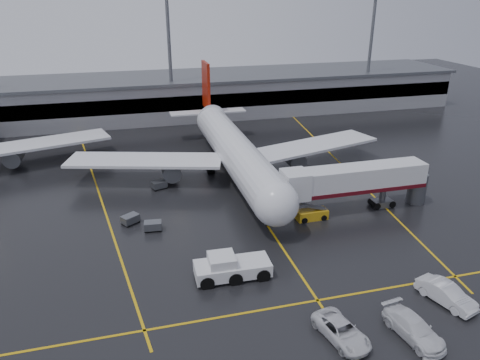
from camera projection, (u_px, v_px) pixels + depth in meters
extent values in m
plane|color=black|center=(251.00, 200.00, 61.20)|extent=(220.00, 220.00, 0.00)
cube|color=gold|center=(251.00, 200.00, 61.20)|extent=(0.25, 90.00, 0.02)
cube|color=gold|center=(318.00, 300.00, 41.58)|extent=(60.00, 0.25, 0.02)
cube|color=gold|center=(97.00, 187.00, 65.39)|extent=(9.99, 69.35, 0.02)
cube|color=gold|center=(340.00, 163.00, 74.37)|extent=(7.57, 69.64, 0.02)
cube|color=gray|center=(191.00, 96.00, 102.45)|extent=(120.00, 18.00, 8.00)
cube|color=black|center=(198.00, 102.00, 94.41)|extent=(120.00, 0.40, 3.00)
cube|color=#595B60|center=(191.00, 77.00, 100.79)|extent=(122.00, 19.00, 0.60)
cylinder|color=#595B60|center=(170.00, 62.00, 92.64)|extent=(0.70, 0.70, 25.00)
cylinder|color=#595B60|center=(370.00, 54.00, 103.27)|extent=(0.70, 0.70, 25.00)
cylinder|color=silver|center=(236.00, 152.00, 66.71)|extent=(5.20, 36.00, 5.20)
sphere|color=silver|center=(276.00, 203.00, 50.66)|extent=(5.20, 5.20, 5.20)
cone|color=silver|center=(208.00, 113.00, 85.20)|extent=(4.94, 8.00, 4.94)
cube|color=#951606|center=(206.00, 86.00, 84.20)|extent=(0.50, 5.50, 8.50)
cube|color=silver|center=(208.00, 112.00, 85.13)|extent=(14.00, 3.00, 0.25)
cube|color=silver|center=(145.00, 160.00, 65.73)|extent=(22.80, 11.83, 0.40)
cube|color=silver|center=(313.00, 146.00, 71.87)|extent=(22.80, 11.83, 0.40)
cylinder|color=#595B60|center=(171.00, 170.00, 66.21)|extent=(2.60, 4.50, 2.60)
cylinder|color=#595B60|center=(294.00, 158.00, 70.70)|extent=(2.60, 4.50, 2.60)
cylinder|color=#595B60|center=(267.00, 217.00, 54.57)|extent=(0.56, 0.56, 2.00)
cylinder|color=#595B60|center=(211.00, 167.00, 69.87)|extent=(0.56, 0.56, 2.00)
cylinder|color=#595B60|center=(251.00, 163.00, 71.38)|extent=(0.56, 0.56, 2.00)
cylinder|color=black|center=(267.00, 221.00, 54.78)|extent=(0.40, 1.10, 1.10)
cylinder|color=black|center=(211.00, 170.00, 70.04)|extent=(1.00, 1.40, 1.40)
cylinder|color=black|center=(251.00, 166.00, 71.55)|extent=(1.00, 1.40, 1.40)
cube|color=silver|center=(37.00, 144.00, 72.65)|extent=(22.80, 11.83, 0.40)
cylinder|color=#595B60|center=(14.00, 156.00, 71.47)|extent=(2.60, 4.50, 2.60)
cube|color=silver|center=(357.00, 178.00, 56.99)|extent=(18.00, 3.20, 3.00)
cube|color=#4F0911|center=(356.00, 187.00, 57.49)|extent=(18.00, 3.30, 0.50)
cube|color=silver|center=(295.00, 185.00, 55.05)|extent=(3.00, 3.40, 3.30)
cylinder|color=#595B60|center=(383.00, 196.00, 59.05)|extent=(0.80, 0.80, 3.00)
cube|color=#595B60|center=(382.00, 203.00, 59.46)|extent=(2.60, 1.60, 0.90)
cylinder|color=#595B60|center=(417.00, 188.00, 60.04)|extent=(2.40, 2.40, 4.00)
cylinder|color=black|center=(374.00, 204.00, 59.20)|extent=(0.90, 1.80, 0.90)
cylinder|color=black|center=(389.00, 202.00, 59.72)|extent=(0.90, 1.80, 0.90)
cube|color=silver|center=(233.00, 268.00, 44.68)|extent=(7.46, 3.15, 1.27)
cube|color=silver|center=(222.00, 260.00, 44.05)|extent=(2.60, 2.60, 1.05)
cube|color=black|center=(222.00, 260.00, 44.05)|extent=(2.34, 2.34, 0.95)
cylinder|color=black|center=(205.00, 275.00, 44.25)|extent=(1.46, 3.20, 1.37)
cylinder|color=black|center=(233.00, 271.00, 44.83)|extent=(1.46, 3.20, 1.37)
cylinder|color=black|center=(260.00, 268.00, 45.41)|extent=(1.46, 3.20, 1.37)
cube|color=gold|center=(312.00, 214.00, 56.12)|extent=(3.88, 1.68, 1.18)
cube|color=#595B60|center=(312.00, 206.00, 55.69)|extent=(3.73, 1.04, 1.34)
cylinder|color=black|center=(302.00, 218.00, 55.90)|extent=(0.79, 1.83, 0.75)
cylinder|color=black|center=(321.00, 215.00, 56.55)|extent=(0.79, 1.83, 0.75)
imported|color=silver|center=(341.00, 331.00, 36.77)|extent=(3.63, 5.90, 1.53)
imported|color=silver|center=(414.00, 328.00, 36.94)|extent=(3.19, 6.13, 1.70)
imported|color=silver|center=(446.00, 294.00, 41.01)|extent=(3.46, 5.82, 1.81)
cube|color=#595B60|center=(153.00, 225.00, 53.42)|extent=(2.13, 1.51, 0.90)
cylinder|color=black|center=(146.00, 231.00, 53.03)|extent=(0.40, 0.20, 0.40)
cylinder|color=black|center=(160.00, 230.00, 53.26)|extent=(0.40, 0.20, 0.40)
cylinder|color=black|center=(146.00, 227.00, 53.94)|extent=(0.40, 0.20, 0.40)
cylinder|color=black|center=(160.00, 226.00, 54.17)|extent=(0.40, 0.20, 0.40)
cube|color=#595B60|center=(130.00, 219.00, 54.95)|extent=(2.38, 2.20, 0.90)
cylinder|color=black|center=(128.00, 226.00, 54.28)|extent=(0.40, 0.20, 0.40)
cylinder|color=black|center=(139.00, 221.00, 55.39)|extent=(0.40, 0.20, 0.40)
cylinder|color=black|center=(123.00, 223.00, 54.88)|extent=(0.40, 0.20, 0.40)
cylinder|color=black|center=(134.00, 219.00, 56.00)|extent=(0.40, 0.20, 0.40)
cube|color=#595B60|center=(159.00, 184.00, 64.58)|extent=(2.32, 1.89, 0.90)
cylinder|color=black|center=(156.00, 190.00, 63.97)|extent=(0.40, 0.20, 0.40)
cylinder|color=black|center=(166.00, 187.00, 64.79)|extent=(0.40, 0.20, 0.40)
cylinder|color=black|center=(153.00, 188.00, 64.73)|extent=(0.40, 0.20, 0.40)
cylinder|color=black|center=(163.00, 185.00, 65.56)|extent=(0.40, 0.20, 0.40)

